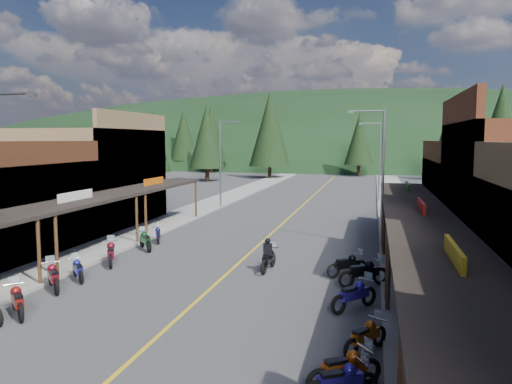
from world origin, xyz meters
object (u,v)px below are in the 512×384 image
Objects in this scene: pine_11 at (501,131)px; bike_east_4 at (344,367)px; streetlight_1 at (222,160)px; bike_west_10 at (158,234)px; pine_4 at (452,133)px; pedestrian_east_b at (401,223)px; pine_7 at (184,135)px; pine_10 at (207,136)px; pedestrian_east_a at (402,272)px; streetlight_2 at (380,171)px; pine_8 at (154,142)px; bike_west_9 at (145,240)px; bike_east_5 at (366,335)px; bike_west_6 at (53,275)px; bike_west_5 at (17,299)px; bike_west_7 at (78,269)px; pine_1 at (211,135)px; pine_2 at (270,129)px; bike_west_8 at (111,252)px; bike_east_8 at (347,264)px; bike_east_7 at (364,271)px; bike_east_6 at (354,293)px; shop_east_3 at (493,201)px; rider_on_bike at (268,257)px; streetlight_3 at (378,158)px; pine_3 at (359,138)px; pine_0 at (114,139)px; bike_east_3 at (340,380)px; shop_west_3 at (90,177)px.

bike_east_4 is at bearing -106.45° from pine_11.
bike_west_10 is at bearing -87.14° from streetlight_1.
streetlight_1 is at bearing -123.29° from pine_4.
pine_7 is at bearing -63.18° from pedestrian_east_b.
pine_10 is at bearing 162.47° from pine_11.
bike_west_10 is 1.11× the size of pedestrian_east_a.
streetlight_2 is 0.80× the size of pine_8.
bike_west_9 is 1.09× the size of bike_east_5.
bike_west_6 is at bearing -116.60° from bike_west_10.
bike_west_7 is at bearing 50.23° from bike_west_5.
pine_1 reaches higher than bike_east_4.
bike_west_9 is at bearing -85.72° from pine_2.
bike_east_5 is (28.49, -47.04, -5.42)m from pine_8.
bike_west_10 is (11.83, -43.69, -6.25)m from pine_10.
bike_west_5 is at bearing -147.39° from bike_east_5.
bike_west_8 is 1.24× the size of pedestrian_east_b.
pine_2 is 6.61× the size of bike_east_8.
pine_11 is 41.11m from bike_east_7.
bike_west_5 reaches higher than bike_west_7.
pine_7 is 7.35× the size of pedestrian_east_a.
bike_east_4 is 0.93× the size of bike_east_6.
bike_west_10 is (-19.92, -4.99, -2.00)m from shop_east_3.
streetlight_1 is 0.57× the size of pine_2.
bike_east_8 is (-12.48, -58.79, -6.63)m from pine_4.
shop_east_3 is 4.92× the size of rider_on_bike.
pedestrian_east_a is (29.81, -41.19, -4.98)m from pine_8.
streetlight_3 is 15.55m from pine_11.
shop_east_3 is 5.00× the size of bike_west_5.
bike_west_9 is at bearing 58.70° from bike_west_8.
pine_4 is (28.00, 2.00, -0.75)m from pine_2.
bike_west_7 is at bearing -75.81° from pedestrian_east_a.
pine_3 is 1.10× the size of pine_8.
bike_east_3 is at bearing -57.45° from pine_0.
pedestrian_east_b is at bearing -10.48° from bike_west_10.
bike_west_7 is at bearing -112.99° from bike_east_7.
pine_8 is at bearing 83.46° from bike_west_8.
shop_east_3 is at bearing -54.73° from pine_7.
bike_east_4 is 8.39m from pedestrian_east_a.
bike_east_4 reaches higher than bike_west_7.
bike_west_8 is (17.86, -69.35, -6.57)m from pine_1.
pedestrian_east_a is at bearing -30.05° from shop_west_3.
bike_east_8 is at bearing -88.66° from pine_3.
streetlight_2 is at bearing -113.51° from pine_11.
streetlight_1 reaches higher than bike_west_8.
streetlight_3 is 29.08m from bike_east_8.
pine_1 is (-30.95, 40.00, 2.78)m from streetlight_3.
bike_east_5 reaches higher than bike_west_10.
shop_west_3 reaches higher than bike_east_7.
bike_west_10 is at bearing 54.41° from bike_west_9.
pine_2 reaches higher than pedestrian_east_a.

